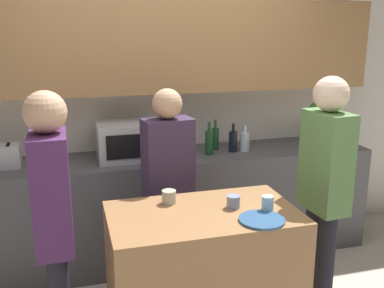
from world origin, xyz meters
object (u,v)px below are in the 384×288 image
cup_1 (169,197)px  person_left (168,180)px  microwave (129,141)px  bottle_0 (209,142)px  potted_plant (315,123)px  person_center (54,216)px  person_right (324,182)px  plate_on_island (262,220)px  cup_2 (233,202)px  bottle_1 (215,138)px  bottle_3 (245,141)px  toaster (2,157)px  cup_0 (268,204)px  bottle_2 (233,141)px

cup_1 → person_left: bearing=78.0°
microwave → cup_1: 1.04m
microwave → bottle_0: size_ratio=1.85×
potted_plant → person_center: size_ratio=0.24×
person_right → bottle_0: bearing=17.0°
person_right → person_center: bearing=87.6°
person_left → cup_1: bearing=70.4°
plate_on_island → person_left: person_left is taller
cup_2 → person_left: bearing=115.2°
bottle_1 → bottle_3: bearing=-26.4°
potted_plant → cup_1: 1.92m
cup_1 → person_left: size_ratio=0.06×
microwave → plate_on_island: (0.54, -1.43, -0.15)m
bottle_0 → person_left: 0.75m
toaster → person_right: person_right is taller
potted_plant → cup_0: bearing=-129.3°
plate_on_island → cup_0: (0.09, 0.12, 0.04)m
cup_1 → person_left: person_left is taller
potted_plant → cup_2: (-1.25, -1.21, -0.16)m
bottle_1 → cup_0: bearing=-95.8°
bottle_1 → potted_plant: bearing=-4.3°
potted_plant → person_right: 1.31m
bottle_2 → plate_on_island: bottle_2 is taller
person_right → cup_2: bearing=90.0°
bottle_3 → plate_on_island: bearing=-108.3°
cup_1 → person_center: 0.70m
microwave → cup_1: bearing=-84.7°
potted_plant → person_center: person_center is taller
toaster → potted_plant: potted_plant is taller
toaster → plate_on_island: bearing=-43.5°
bottle_1 → cup_0: size_ratio=2.78×
plate_on_island → person_center: (-1.12, 0.21, 0.06)m
microwave → potted_plant: bearing=0.1°
plate_on_island → person_center: size_ratio=0.16×
plate_on_island → cup_2: cup_2 is taller
person_center → toaster: bearing=-162.1°
microwave → toaster: size_ratio=2.00×
cup_1 → person_right: bearing=-6.8°
bottle_0 → person_center: (-1.24, -1.16, -0.04)m
cup_1 → cup_2: cup_1 is taller
bottle_3 → person_right: bearing=-84.7°
potted_plant → bottle_2: potted_plant is taller
microwave → person_right: 1.59m
bottle_3 → cup_0: (-0.37, -1.27, -0.04)m
person_left → person_right: bearing=142.8°
bottle_0 → bottle_1: size_ratio=1.05×
bottle_3 → cup_2: bottle_3 is taller
toaster → plate_on_island: toaster is taller
bottle_3 → plate_on_island: 1.47m
potted_plant → bottle_0: 1.04m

